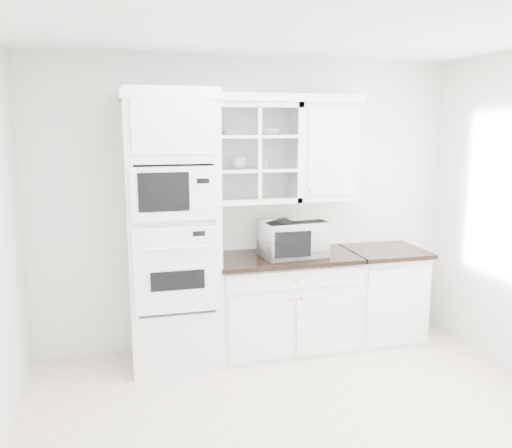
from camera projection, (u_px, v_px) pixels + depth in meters
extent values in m
cube|color=beige|center=(308.00, 436.00, 3.71)|extent=(4.00, 3.50, 0.01)
cube|color=white|center=(248.00, 205.00, 5.12)|extent=(4.00, 0.02, 2.70)
cube|color=white|center=(316.00, 25.00, 3.22)|extent=(4.00, 3.50, 0.02)
cube|color=white|center=(172.00, 231.00, 4.66)|extent=(0.76, 0.65, 2.40)
cube|color=white|center=(177.00, 270.00, 4.39)|extent=(0.70, 0.03, 0.72)
cube|color=black|center=(178.00, 280.00, 4.39)|extent=(0.44, 0.01, 0.16)
cube|color=white|center=(175.00, 194.00, 4.28)|extent=(0.70, 0.03, 0.43)
cube|color=black|center=(164.00, 192.00, 4.23)|extent=(0.40, 0.01, 0.31)
cube|color=white|center=(284.00, 304.00, 5.08)|extent=(1.30, 0.60, 0.88)
cube|color=black|center=(286.00, 258.00, 4.96)|extent=(1.32, 0.67, 0.04)
cube|color=white|center=(381.00, 296.00, 5.33)|extent=(0.70, 0.60, 0.88)
cube|color=black|center=(385.00, 251.00, 5.21)|extent=(0.72, 0.67, 0.04)
cube|color=white|center=(255.00, 153.00, 4.89)|extent=(0.80, 0.33, 0.90)
cube|color=white|center=(255.00, 170.00, 4.91)|extent=(0.74, 0.29, 0.02)
cube|color=white|center=(255.00, 136.00, 4.86)|extent=(0.74, 0.29, 0.02)
cube|color=white|center=(325.00, 152.00, 5.05)|extent=(0.55, 0.33, 0.90)
cube|color=white|center=(244.00, 98.00, 4.75)|extent=(2.14, 0.38, 0.07)
imported|color=white|center=(292.00, 238.00, 4.94)|extent=(0.61, 0.52, 0.33)
imported|color=white|center=(231.00, 132.00, 4.79)|extent=(0.25, 0.25, 0.05)
imported|color=white|center=(270.00, 131.00, 4.88)|extent=(0.21, 0.21, 0.06)
imported|color=white|center=(239.00, 163.00, 4.88)|extent=(0.17, 0.17, 0.11)
imported|color=white|center=(264.00, 164.00, 4.92)|extent=(0.09, 0.09, 0.08)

